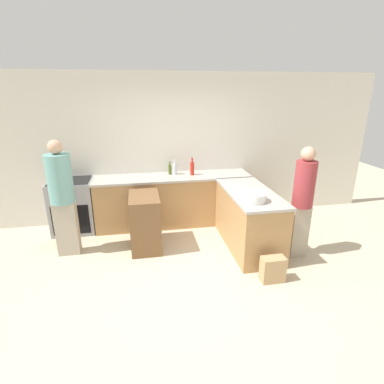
% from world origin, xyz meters
% --- Properties ---
extents(ground_plane, '(14.00, 14.00, 0.00)m').
position_xyz_m(ground_plane, '(0.00, 0.00, 0.00)').
color(ground_plane, beige).
extents(wall_back, '(8.00, 0.06, 2.70)m').
position_xyz_m(wall_back, '(0.00, 2.04, 1.35)').
color(wall_back, silver).
rests_on(wall_back, ground_plane).
extents(counter_back, '(2.81, 0.64, 0.92)m').
position_xyz_m(counter_back, '(0.00, 1.70, 0.46)').
color(counter_back, tan).
rests_on(counter_back, ground_plane).
extents(counter_peninsula, '(0.69, 1.55, 0.92)m').
position_xyz_m(counter_peninsula, '(1.06, 0.64, 0.46)').
color(counter_peninsula, tan).
rests_on(counter_peninsula, ground_plane).
extents(range_oven, '(0.72, 0.59, 0.93)m').
position_xyz_m(range_oven, '(-1.77, 1.71, 0.47)').
color(range_oven, '#99999E').
rests_on(range_oven, ground_plane).
extents(island_table, '(0.46, 0.73, 0.87)m').
position_xyz_m(island_table, '(-0.55, 0.89, 0.43)').
color(island_table, brown).
rests_on(island_table, ground_plane).
extents(mixing_bowl, '(0.37, 0.37, 0.12)m').
position_xyz_m(mixing_bowl, '(0.94, 0.24, 0.98)').
color(mixing_bowl, white).
rests_on(mixing_bowl, counter_peninsula).
extents(olive_oil_bottle, '(0.06, 0.06, 0.23)m').
position_xyz_m(olive_oil_bottle, '(-0.04, 1.84, 1.01)').
color(olive_oil_bottle, '#475B1E').
rests_on(olive_oil_bottle, counter_back).
extents(vinegar_bottle_clear, '(0.08, 0.08, 0.27)m').
position_xyz_m(vinegar_bottle_clear, '(0.05, 1.81, 1.03)').
color(vinegar_bottle_clear, silver).
rests_on(vinegar_bottle_clear, counter_back).
extents(hot_sauce_bottle, '(0.07, 0.07, 0.32)m').
position_xyz_m(hot_sauce_bottle, '(0.35, 1.72, 1.05)').
color(hot_sauce_bottle, red).
rests_on(hot_sauce_bottle, counter_back).
extents(person_by_range, '(0.35, 0.35, 1.75)m').
position_xyz_m(person_by_range, '(-1.71, 0.90, 0.95)').
color(person_by_range, '#ADA38E').
rests_on(person_by_range, ground_plane).
extents(person_at_peninsula, '(0.29, 0.29, 1.66)m').
position_xyz_m(person_at_peninsula, '(1.69, 0.23, 0.92)').
color(person_at_peninsula, '#ADA38E').
rests_on(person_at_peninsula, ground_plane).
extents(paper_bag, '(0.31, 0.17, 0.34)m').
position_xyz_m(paper_bag, '(1.05, -0.33, 0.17)').
color(paper_bag, tan).
rests_on(paper_bag, ground_plane).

